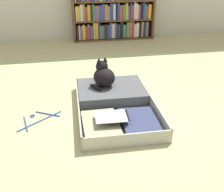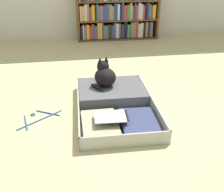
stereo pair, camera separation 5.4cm
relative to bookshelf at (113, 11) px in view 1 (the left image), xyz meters
The scene contains 6 objects.
ground_plane 2.34m from the bookshelf, 100.27° to the right, with size 10.00×10.00×0.00m, color #C9BC86.
tatami_border 1.07m from the bookshelf, 114.63° to the right, with size 4.80×0.05×0.00m.
bookshelf is the anchor object (origin of this frame).
open_suitcase 2.22m from the bookshelf, 100.65° to the right, with size 0.64×1.00×0.11m.
black_cat 2.01m from the bookshelf, 103.28° to the right, with size 0.26×0.27×0.26m.
clothes_hanger 2.52m from the bookshelf, 114.59° to the right, with size 0.33×0.29×0.01m.
Camera 1 is at (-0.37, -1.83, 1.11)m, focal length 42.36 mm.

